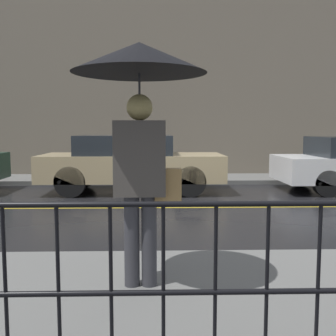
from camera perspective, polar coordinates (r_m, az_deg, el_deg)
ground_plane at (r=7.91m, az=4.48°, el=-5.70°), size 80.00×80.00×0.00m
sidewalk_near at (r=3.71m, az=12.05°, el=-18.24°), size 28.00×2.49×0.12m
sidewalk_far at (r=11.91m, az=2.44°, el=-1.58°), size 28.00×1.77×0.12m
lane_marking at (r=7.91m, az=4.48°, el=-5.67°), size 25.20×0.12×0.01m
building_storefront at (r=12.94m, az=2.17°, el=12.33°), size 28.00×0.30×6.13m
railing_foreground at (r=2.57m, az=17.70°, el=-12.94°), size 12.00×0.04×1.01m
pedestrian at (r=3.53m, az=-4.10°, el=11.28°), size 1.19×1.19×2.19m
car_tan at (r=9.75m, az=-5.43°, el=0.82°), size 4.43×1.73×1.41m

